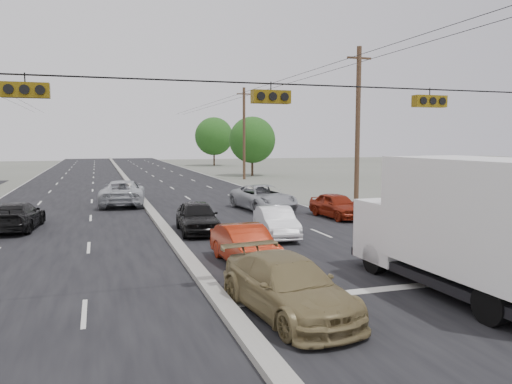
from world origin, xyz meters
The scene contains 18 objects.
ground centered at (0.00, 0.00, 0.00)m, with size 200.00×200.00×0.00m, color #606356.
road_surface centered at (0.00, 30.00, 0.00)m, with size 20.00×160.00×0.02m, color black.
center_median centered at (0.00, 30.00, 0.10)m, with size 0.50×160.00×0.20m, color gray.
utility_pole_right_b centered at (12.50, 15.00, 5.11)m, with size 1.60×0.30×10.00m.
utility_pole_right_c centered at (12.50, 40.00, 5.11)m, with size 1.60×0.30×10.00m.
traffic_signals centered at (1.40, 0.00, 5.49)m, with size 25.00×0.30×0.54m.
tree_right_mid centered at (15.00, 45.00, 4.34)m, with size 5.60×5.60×7.14m.
tree_right_far centered at (16.00, 70.00, 4.96)m, with size 6.40×6.40×8.16m.
box_truck centered at (6.71, -1.43, 1.96)m, with size 2.88×7.61×3.82m.
tan_sedan centered at (1.40, -1.57, 0.71)m, with size 1.98×4.87×1.41m, color olive.
red_sedan centered at (1.82, 3.51, 0.67)m, with size 1.43×4.09×1.35m, color maroon.
black_suv centered at (7.71, -0.93, 0.88)m, with size 2.93×6.35×1.76m, color black.
queue_car_a centered at (1.40, 9.97, 0.73)m, with size 1.73×4.31×1.47m, color black.
queue_car_b centered at (4.52, 7.82, 0.66)m, with size 1.39×4.00×1.32m, color white.
queue_car_c centered at (6.70, 16.11, 0.77)m, with size 2.55×5.53×1.54m, color #A0A3A7.
queue_car_e centered at (9.60, 11.96, 0.69)m, with size 1.62×4.03×1.37m, color maroon.
oncoming_near centered at (-6.70, 13.21, 0.68)m, with size 1.89×4.65×1.35m, color black.
oncoming_far centered at (-1.40, 21.19, 0.83)m, with size 2.74×5.95×1.65m, color #B6BABE.
Camera 1 is at (-2.98, -12.72, 4.30)m, focal length 35.00 mm.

